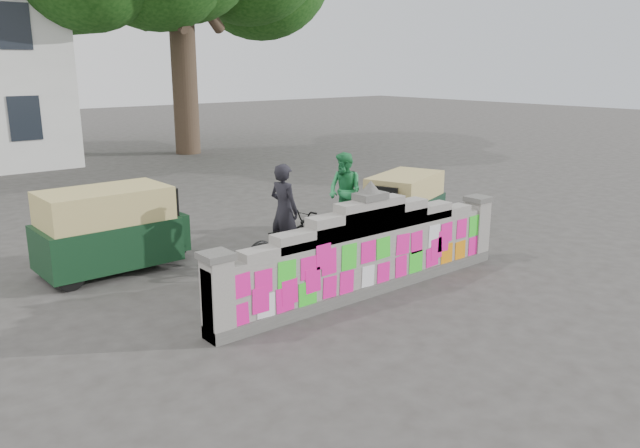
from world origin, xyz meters
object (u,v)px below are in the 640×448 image
at_px(cyclist_bike, 285,241).
at_px(rickshaw_left, 111,229).
at_px(cyclist_rider, 284,223).
at_px(pedestrian, 345,191).
at_px(rickshaw_right, 403,204).

relative_size(cyclist_bike, rickshaw_left, 0.69).
relative_size(cyclist_rider, pedestrian, 0.98).
bearing_deg(rickshaw_right, pedestrian, -81.43).
height_order(pedestrian, rickshaw_left, pedestrian).
bearing_deg(rickshaw_left, cyclist_rider, -36.82).
distance_m(cyclist_rider, rickshaw_left, 3.34).
bearing_deg(cyclist_bike, pedestrian, -72.58).
bearing_deg(pedestrian, rickshaw_left, -99.93).
bearing_deg(rickshaw_left, rickshaw_right, -16.67).
xyz_separation_m(pedestrian, rickshaw_right, (0.69, -1.28, -0.19)).
height_order(cyclist_rider, rickshaw_left, cyclist_rider).
distance_m(rickshaw_left, rickshaw_right, 6.52).
xyz_separation_m(cyclist_rider, pedestrian, (2.88, 1.46, 0.02)).
relative_size(cyclist_bike, pedestrian, 1.10).
height_order(cyclist_bike, cyclist_rider, cyclist_rider).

